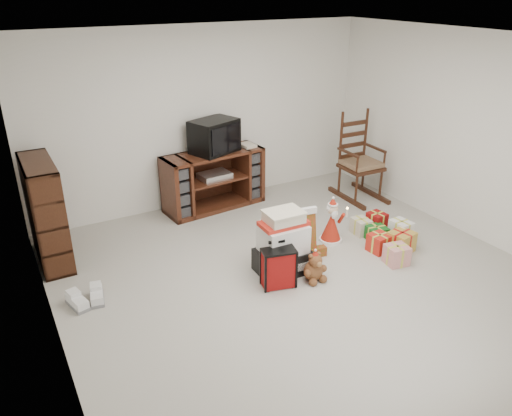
{
  "coord_description": "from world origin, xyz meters",
  "views": [
    {
      "loc": [
        -2.73,
        -3.86,
        2.98
      ],
      "look_at": [
        -0.22,
        0.6,
        0.66
      ],
      "focal_mm": 35.0,
      "sensor_mm": 36.0,
      "label": 1
    }
  ],
  "objects_px": {
    "teddy_bear": "(314,268)",
    "santa_figurine": "(331,225)",
    "gift_cluster": "(384,235)",
    "crt_television": "(214,136)",
    "red_suitcase": "(279,268)",
    "sneaker_pair": "(87,299)",
    "tv_stand": "(214,180)",
    "mrs_claus_figurine": "(264,244)",
    "rocking_chair": "(358,168)",
    "bookshelf": "(46,214)",
    "gift_pile": "(283,246)"
  },
  "relations": [
    {
      "from": "bookshelf",
      "to": "teddy_bear",
      "type": "xyz_separation_m",
      "value": [
        2.41,
        -1.86,
        -0.44
      ]
    },
    {
      "from": "red_suitcase",
      "to": "santa_figurine",
      "type": "distance_m",
      "value": 1.25
    },
    {
      "from": "rocking_chair",
      "to": "gift_pile",
      "type": "distance_m",
      "value": 2.5
    },
    {
      "from": "red_suitcase",
      "to": "santa_figurine",
      "type": "xyz_separation_m",
      "value": [
        1.12,
        0.55,
        0.0
      ]
    },
    {
      "from": "rocking_chair",
      "to": "santa_figurine",
      "type": "height_order",
      "value": "rocking_chair"
    },
    {
      "from": "rocking_chair",
      "to": "red_suitcase",
      "type": "relative_size",
      "value": 2.59
    },
    {
      "from": "red_suitcase",
      "to": "mrs_claus_figurine",
      "type": "distance_m",
      "value": 0.55
    },
    {
      "from": "sneaker_pair",
      "to": "mrs_claus_figurine",
      "type": "bearing_deg",
      "value": -8.34
    },
    {
      "from": "teddy_bear",
      "to": "gift_cluster",
      "type": "height_order",
      "value": "teddy_bear"
    },
    {
      "from": "sneaker_pair",
      "to": "tv_stand",
      "type": "bearing_deg",
      "value": 31.69
    },
    {
      "from": "tv_stand",
      "to": "red_suitcase",
      "type": "xyz_separation_m",
      "value": [
        -0.29,
        -2.24,
        -0.19
      ]
    },
    {
      "from": "gift_pile",
      "to": "mrs_claus_figurine",
      "type": "distance_m",
      "value": 0.32
    },
    {
      "from": "bookshelf",
      "to": "gift_cluster",
      "type": "bearing_deg",
      "value": -23.82
    },
    {
      "from": "santa_figurine",
      "to": "sneaker_pair",
      "type": "distance_m",
      "value": 2.98
    },
    {
      "from": "red_suitcase",
      "to": "crt_television",
      "type": "height_order",
      "value": "crt_television"
    },
    {
      "from": "sneaker_pair",
      "to": "gift_cluster",
      "type": "xyz_separation_m",
      "value": [
        3.51,
        -0.51,
        0.06
      ]
    },
    {
      "from": "teddy_bear",
      "to": "mrs_claus_figurine",
      "type": "distance_m",
      "value": 0.68
    },
    {
      "from": "rocking_chair",
      "to": "mrs_claus_figurine",
      "type": "relative_size",
      "value": 2.26
    },
    {
      "from": "bookshelf",
      "to": "rocking_chair",
      "type": "bearing_deg",
      "value": -3.18
    },
    {
      "from": "rocking_chair",
      "to": "gift_pile",
      "type": "bearing_deg",
      "value": -146.76
    },
    {
      "from": "gift_cluster",
      "to": "crt_television",
      "type": "distance_m",
      "value": 2.62
    },
    {
      "from": "mrs_claus_figurine",
      "to": "santa_figurine",
      "type": "bearing_deg",
      "value": 0.94
    },
    {
      "from": "bookshelf",
      "to": "red_suitcase",
      "type": "height_order",
      "value": "bookshelf"
    },
    {
      "from": "tv_stand",
      "to": "sneaker_pair",
      "type": "relative_size",
      "value": 3.78
    },
    {
      "from": "bookshelf",
      "to": "crt_television",
      "type": "height_order",
      "value": "crt_television"
    },
    {
      "from": "gift_pile",
      "to": "sneaker_pair",
      "type": "xyz_separation_m",
      "value": [
        -2.06,
        0.44,
        -0.26
      ]
    },
    {
      "from": "crt_television",
      "to": "red_suitcase",
      "type": "bearing_deg",
      "value": -118.06
    },
    {
      "from": "tv_stand",
      "to": "sneaker_pair",
      "type": "xyz_separation_m",
      "value": [
        -2.14,
        -1.56,
        -0.36
      ]
    },
    {
      "from": "bookshelf",
      "to": "rocking_chair",
      "type": "xyz_separation_m",
      "value": [
        4.34,
        -0.24,
        -0.13
      ]
    },
    {
      "from": "rocking_chair",
      "to": "red_suitcase",
      "type": "bearing_deg",
      "value": -144.72
    },
    {
      "from": "red_suitcase",
      "to": "crt_television",
      "type": "bearing_deg",
      "value": 95.4
    },
    {
      "from": "red_suitcase",
      "to": "santa_figurine",
      "type": "relative_size",
      "value": 0.87
    },
    {
      "from": "santa_figurine",
      "to": "gift_cluster",
      "type": "xyz_separation_m",
      "value": [
        0.53,
        -0.38,
        -0.11
      ]
    },
    {
      "from": "mrs_claus_figurine",
      "to": "sneaker_pair",
      "type": "relative_size",
      "value": 1.51
    },
    {
      "from": "bookshelf",
      "to": "mrs_claus_figurine",
      "type": "distance_m",
      "value": 2.5
    },
    {
      "from": "red_suitcase",
      "to": "teddy_bear",
      "type": "distance_m",
      "value": 0.42
    },
    {
      "from": "gift_pile",
      "to": "sneaker_pair",
      "type": "height_order",
      "value": "gift_pile"
    },
    {
      "from": "bookshelf",
      "to": "teddy_bear",
      "type": "relative_size",
      "value": 3.64
    },
    {
      "from": "tv_stand",
      "to": "rocking_chair",
      "type": "height_order",
      "value": "rocking_chair"
    },
    {
      "from": "mrs_claus_figurine",
      "to": "bookshelf",
      "type": "bearing_deg",
      "value": 149.81
    },
    {
      "from": "crt_television",
      "to": "bookshelf",
      "type": "bearing_deg",
      "value": 171.1
    },
    {
      "from": "bookshelf",
      "to": "gift_pile",
      "type": "distance_m",
      "value": 2.71
    },
    {
      "from": "mrs_claus_figurine",
      "to": "gift_pile",
      "type": "bearing_deg",
      "value": -76.56
    },
    {
      "from": "gift_pile",
      "to": "santa_figurine",
      "type": "distance_m",
      "value": 0.97
    },
    {
      "from": "gift_pile",
      "to": "crt_television",
      "type": "distance_m",
      "value": 2.12
    },
    {
      "from": "teddy_bear",
      "to": "santa_figurine",
      "type": "height_order",
      "value": "santa_figurine"
    },
    {
      "from": "tv_stand",
      "to": "santa_figurine",
      "type": "bearing_deg",
      "value": -69.17
    },
    {
      "from": "teddy_bear",
      "to": "gift_cluster",
      "type": "xyz_separation_m",
      "value": [
        1.25,
        0.25,
        -0.03
      ]
    },
    {
      "from": "rocking_chair",
      "to": "gift_cluster",
      "type": "xyz_separation_m",
      "value": [
        -0.69,
        -1.37,
        -0.34
      ]
    },
    {
      "from": "tv_stand",
      "to": "red_suitcase",
      "type": "bearing_deg",
      "value": -102.72
    }
  ]
}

